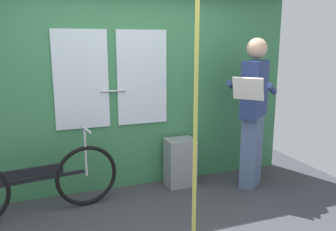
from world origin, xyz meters
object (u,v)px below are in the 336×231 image
bicycle_near_door (32,183)px  trash_bin_by_wall (180,162)px  passenger_reading_newspaper (253,110)px  handrail_pole (196,114)px

bicycle_near_door → trash_bin_by_wall: size_ratio=2.95×
passenger_reading_newspaper → handrail_pole: size_ratio=0.78×
passenger_reading_newspaper → bicycle_near_door: bearing=-42.4°
bicycle_near_door → passenger_reading_newspaper: size_ratio=0.97×
passenger_reading_newspaper → trash_bin_by_wall: size_ratio=3.05×
passenger_reading_newspaper → trash_bin_by_wall: (-0.81, 0.32, -0.66)m
trash_bin_by_wall → handrail_pole: 1.48m
bicycle_near_door → handrail_pole: handrail_pole is taller
trash_bin_by_wall → handrail_pole: handrail_pole is taller
bicycle_near_door → handrail_pole: (1.36, -0.92, 0.79)m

